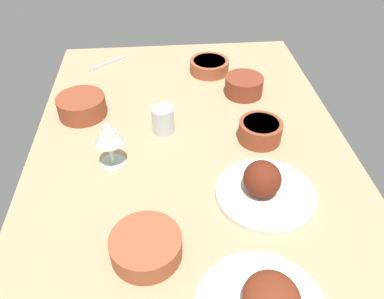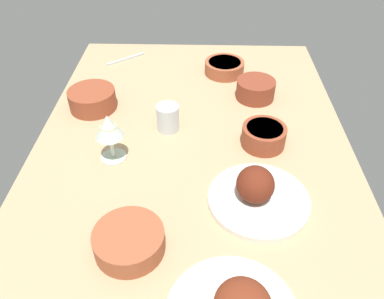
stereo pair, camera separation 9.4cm
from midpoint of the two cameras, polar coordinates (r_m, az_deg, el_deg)
dining_table at (r=106.94cm, az=-2.51°, el=-1.74°), size 140.00×90.00×4.00cm
plate_far_side at (r=93.40cm, az=7.83°, el=-5.72°), size 24.36×24.36×9.69cm
bowl_onions at (r=143.20cm, az=0.66°, el=12.31°), size 14.19×14.19×4.63cm
bowl_pasta at (r=82.96cm, az=-10.19°, el=-14.05°), size 15.13×15.13×5.14cm
bowl_cream at (r=125.15cm, az=-18.18°, el=6.18°), size 14.81×14.81×6.36cm
bowl_potatoes at (r=109.96cm, az=7.70°, el=2.75°), size 12.34×12.34×5.89cm
bowl_soup at (r=129.99cm, az=5.66°, el=9.44°), size 12.65×12.65×6.28cm
wine_glass at (r=99.84cm, az=-15.01°, el=2.06°), size 7.60×7.60×14.00cm
water_tumbler at (r=112.64cm, az=-6.73°, el=4.35°), size 6.63×6.63×7.93cm
fork_loose at (r=153.95cm, az=-14.16°, el=12.28°), size 10.67×13.19×0.80cm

